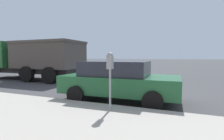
# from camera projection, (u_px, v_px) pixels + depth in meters

# --- Properties ---
(ground_plane) EXTENTS (220.00, 220.00, 0.00)m
(ground_plane) POSITION_uv_depth(u_px,v_px,m) (127.00, 95.00, 7.65)
(ground_plane) COLOR #424244
(parking_meter) EXTENTS (0.21, 0.19, 1.63)m
(parking_meter) POSITION_uv_depth(u_px,v_px,m) (110.00, 66.00, 4.87)
(parking_meter) COLOR gray
(parking_meter) RESTS_ON sidewalk
(car_green) EXTENTS (2.25, 4.38, 1.50)m
(car_green) POSITION_uv_depth(u_px,v_px,m) (119.00, 80.00, 6.62)
(car_green) COLOR #1E5B33
(car_green) RESTS_ON ground_plane
(dump_truck) EXTENTS (3.06, 7.51, 2.76)m
(dump_truck) POSITION_uv_depth(u_px,v_px,m) (34.00, 58.00, 12.82)
(dump_truck) COLOR black
(dump_truck) RESTS_ON ground_plane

